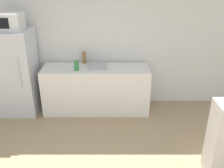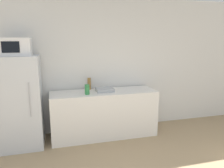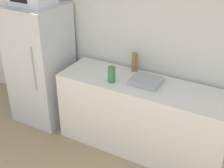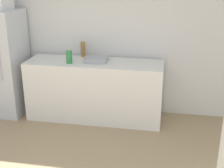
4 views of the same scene
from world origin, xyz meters
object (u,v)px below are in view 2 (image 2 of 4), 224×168
at_px(microwave, 16,47).
at_px(bottle_tall, 89,84).
at_px(bottle_short, 87,89).
at_px(refrigerator, 21,102).

distance_m(microwave, bottle_tall, 1.44).
xyz_separation_m(microwave, bottle_short, (1.11, -0.10, -0.75)).
relative_size(refrigerator, microwave, 3.36).
xyz_separation_m(refrigerator, microwave, (-0.00, -0.00, 0.92)).
bearing_deg(bottle_tall, bottle_short, -104.59).
bearing_deg(refrigerator, bottle_tall, 12.70).
bearing_deg(bottle_tall, refrigerator, -167.30).
bearing_deg(bottle_short, microwave, 174.92).
distance_m(bottle_tall, bottle_short, 0.39).
distance_m(refrigerator, microwave, 0.92).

